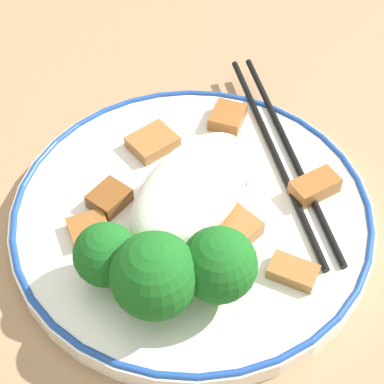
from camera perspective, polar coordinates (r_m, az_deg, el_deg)
The scene contains 15 objects.
ground_plane at distance 0.48m, azimuth 0.00°, elevation -2.78°, with size 3.00×3.00×0.00m, color #9E7A56.
plate at distance 0.47m, azimuth 0.00°, elevation -2.05°, with size 0.26×0.26×0.02m.
rice_mound at distance 0.45m, azimuth 0.03°, elevation 0.56°, with size 0.12×0.06×0.04m.
broccoli_back_left at distance 0.41m, azimuth -7.67°, elevation -5.57°, with size 0.04×0.04×0.05m.
broccoli_back_center at distance 0.39m, azimuth -3.35°, elevation -7.48°, with size 0.06×0.06×0.06m.
broccoli_back_right at distance 0.40m, azimuth 2.39°, elevation -6.57°, with size 0.05×0.05×0.06m.
meat_near_front at distance 0.48m, azimuth 10.85°, elevation 0.46°, with size 0.04×0.03×0.01m.
meat_near_left at distance 0.48m, azimuth 2.77°, elevation 1.92°, with size 0.04×0.05×0.01m.
meat_near_right at distance 0.51m, azimuth -3.52°, elevation 4.45°, with size 0.04×0.04×0.01m.
meat_near_back at distance 0.53m, azimuth 3.19°, elevation 6.66°, with size 0.03×0.03×0.01m.
meat_on_rice_edge at distance 0.46m, azimuth -9.15°, elevation -3.31°, with size 0.04×0.04×0.01m.
meat_mid_left at distance 0.45m, azimuth 3.88°, elevation -2.78°, with size 0.03×0.04×0.01m.
meat_mid_right at distance 0.47m, azimuth -7.36°, elevation -0.55°, with size 0.03×0.03×0.01m.
meat_far_scatter at distance 0.43m, azimuth 8.96°, elevation -6.99°, with size 0.02×0.03×0.01m.
chopsticks at distance 0.51m, azimuth 7.99°, elevation 3.63°, with size 0.17×0.17×0.01m.
Camera 1 is at (0.25, 0.16, 0.38)m, focal length 60.00 mm.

